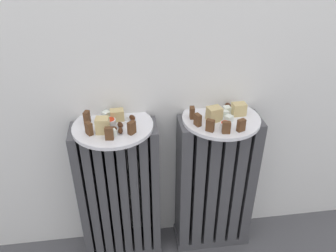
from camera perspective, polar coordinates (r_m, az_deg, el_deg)
The scene contains 31 objects.
radiator_left at distance 1.29m, azimuth -8.17°, elevation -11.41°, with size 0.30×0.12×0.58m.
radiator_right at distance 1.33m, azimuth 7.91°, elevation -9.97°, with size 0.30×0.12×0.58m.
plate_left at distance 1.12m, azimuth -9.30°, elevation -0.04°, with size 0.26×0.26×0.01m, color white.
plate_right at distance 1.16m, azimuth 8.96°, elevation 1.23°, with size 0.26×0.26×0.01m, color white.
dark_cake_slice_left_0 at distance 1.13m, azimuth -13.57°, elevation 1.45°, with size 0.03×0.02×0.04m, color #56351E.
dark_cake_slice_left_1 at distance 1.07m, azimuth -13.24°, elevation -0.41°, with size 0.03×0.02×0.04m, color #56351E.
dark_cake_slice_left_2 at distance 1.03m, azimuth -9.93°, elevation -1.25°, with size 0.03×0.02×0.04m, color #56351E.
dark_cake_slice_left_3 at distance 1.05m, azimuth -6.17°, elevation -0.29°, with size 0.03×0.02×0.04m, color #56351E.
marble_cake_slice_left_0 at distance 1.13m, azimuth -8.60°, elevation 1.86°, with size 0.04×0.03×0.04m, color tan.
marble_cake_slice_left_1 at distance 1.07m, azimuth -11.03°, elevation 0.12°, with size 0.04×0.04×0.05m, color tan.
turkish_delight_left_0 at distance 1.05m, azimuth -9.32°, elevation -1.10°, with size 0.02×0.02×0.02m, color white.
turkish_delight_left_1 at distance 1.15m, azimuth -10.38°, elevation 1.91°, with size 0.02×0.02×0.02m, color white.
medjool_date_left_0 at distance 1.08m, azimuth -9.23°, elevation -0.47°, with size 0.02×0.02×0.01m, color #3D1E0F.
medjool_date_left_1 at distance 1.13m, azimuth -6.08°, elevation 1.43°, with size 0.02×0.02×0.02m, color #3D1E0F.
medjool_date_left_2 at distance 1.06m, azimuth -8.05°, elevation -0.78°, with size 0.03×0.01×0.02m, color #3D1E0F.
medjool_date_left_3 at distance 1.09m, azimuth -8.09°, elevation 0.19°, with size 0.03×0.02×0.02m, color #3D1E0F.
jam_bowl_left at distance 1.11m, azimuth -9.81°, elevation 0.71°, with size 0.04×0.04×0.02m.
dark_cake_slice_right_0 at distance 1.13m, azimuth 4.10°, elevation 2.27°, with size 0.03×0.02×0.04m, color #56351E.
dark_cake_slice_right_1 at distance 1.09m, azimuth 5.04°, elevation 1.04°, with size 0.03×0.02×0.04m, color #56351E.
dark_cake_slice_right_2 at distance 1.06m, azimuth 7.15°, elevation 0.10°, with size 0.03×0.02×0.04m, color #56351E.
dark_cake_slice_right_3 at distance 1.06m, azimuth 9.85°, elevation -0.25°, with size 0.03×0.02×0.04m, color #56351E.
dark_cake_slice_right_4 at distance 1.08m, azimuth 12.29°, elevation 0.12°, with size 0.03×0.02×0.04m, color #56351E.
marble_cake_slice_right_0 at distance 1.17m, azimuth 11.90°, elevation 2.82°, with size 0.05×0.03×0.04m, color tan.
marble_cake_slice_right_1 at distance 1.12m, azimuth 7.83°, elevation 2.04°, with size 0.05×0.04×0.05m, color tan.
turkish_delight_right_0 at distance 1.16m, azimuth 9.61°, elevation 2.12°, with size 0.02×0.02×0.02m, color white.
turkish_delight_right_1 at distance 1.13m, azimuth 10.23°, elevation 1.19°, with size 0.02×0.02×0.02m, color white.
turkish_delight_right_2 at distance 1.18m, azimuth 9.92°, elevation 2.73°, with size 0.02×0.02×0.02m, color white.
medjool_date_right_0 at distance 1.18m, azimuth 8.48°, elevation 2.74°, with size 0.03×0.02×0.02m, color #3D1E0F.
medjool_date_right_1 at distance 1.21m, azimuth 10.10°, elevation 3.44°, with size 0.02×0.02×0.02m, color #3D1E0F.
jam_bowl_right at distance 1.09m, azimuth 9.74°, elevation 0.17°, with size 0.04×0.04×0.02m.
fork at distance 1.11m, azimuth -7.48°, elevation 0.32°, with size 0.06×0.10×0.00m.
Camera 1 is at (-0.13, -0.68, 1.15)m, focal length 36.01 mm.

